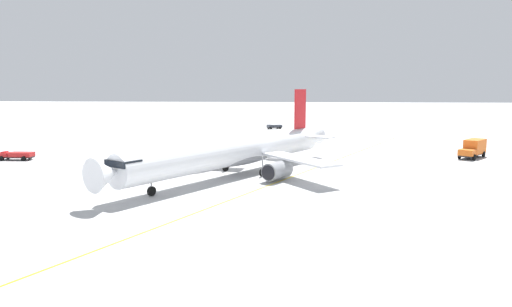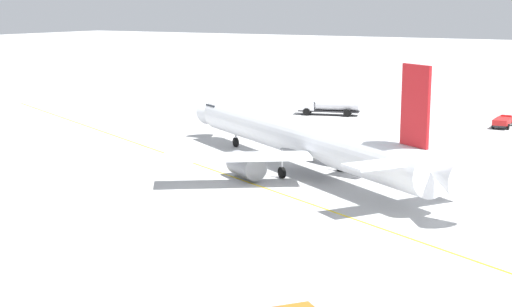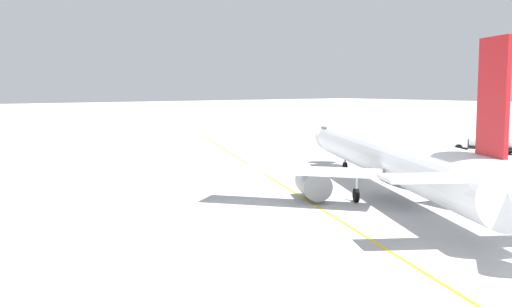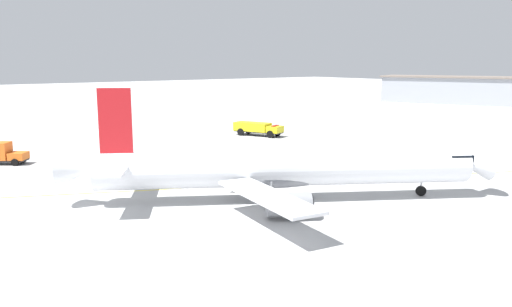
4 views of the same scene
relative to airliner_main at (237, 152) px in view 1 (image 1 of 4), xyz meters
name	(u,v)px [view 1 (image 1 of 4)]	position (x,y,z in m)	size (l,w,h in m)	color
ground_plane	(245,172)	(-2.71, 0.76, -3.18)	(600.00, 600.00, 0.00)	#B2B2B2
airliner_main	(237,152)	(0.00, 0.00, 0.00)	(39.69, 27.61, 11.62)	white
baggage_truck_truck	(274,126)	(-71.01, 1.83, -2.47)	(3.42, 4.59, 1.22)	#232326
catering_truck_truck	(473,148)	(-19.29, 38.18, -1.53)	(7.01, 6.22, 3.10)	#232326
ops_pickup_truck	(16,155)	(-10.30, -38.14, -2.37)	(2.35, 5.60, 1.41)	#232326
taxiway_centreline	(273,184)	(5.14, 5.20, -3.18)	(118.56, 56.92, 0.01)	yellow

